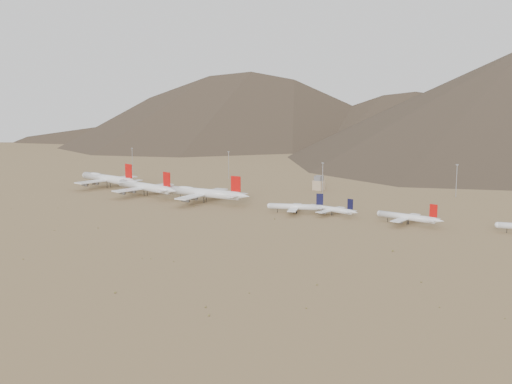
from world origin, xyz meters
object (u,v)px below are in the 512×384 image
Objects in this scene: widebody_west at (108,179)px; narrowbody_b at (333,209)px; widebody_east at (204,193)px; narrowbody_a at (297,207)px; widebody_centre at (145,187)px; control_tower at (319,184)px.

narrowbody_b is (214.37, -5.81, -3.63)m from widebody_west.
narrowbody_b is at bearing 1.48° from widebody_east.
widebody_west is 1.97× the size of narrowbody_b.
widebody_centre is at bearing 159.46° from narrowbody_a.
widebody_centre reaches higher than control_tower.
widebody_east is 1.90× the size of narrowbody_b.
widebody_centre reaches higher than narrowbody_b.
widebody_centre is 1.84× the size of narrowbody_b.
widebody_west is 1.07× the size of widebody_centre.
widebody_west is 178.96m from control_tower.
widebody_east reaches higher than narrowbody_a.
widebody_centre is 57.94m from widebody_east.
widebody_west is 113.64m from widebody_east.
widebody_centre is (54.89, -14.11, -0.49)m from widebody_west.
widebody_west is 1.03× the size of widebody_east.
widebody_east reaches higher than widebody_centre.
widebody_east is 1.80× the size of narrowbody_a.
control_tower is at bearing 131.15° from narrowbody_b.
narrowbody_b is at bearing 12.50° from widebody_centre.
widebody_west reaches higher than widebody_east.
widebody_centre is 142.79m from control_tower.
narrowbody_a reaches higher than narrowbody_b.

